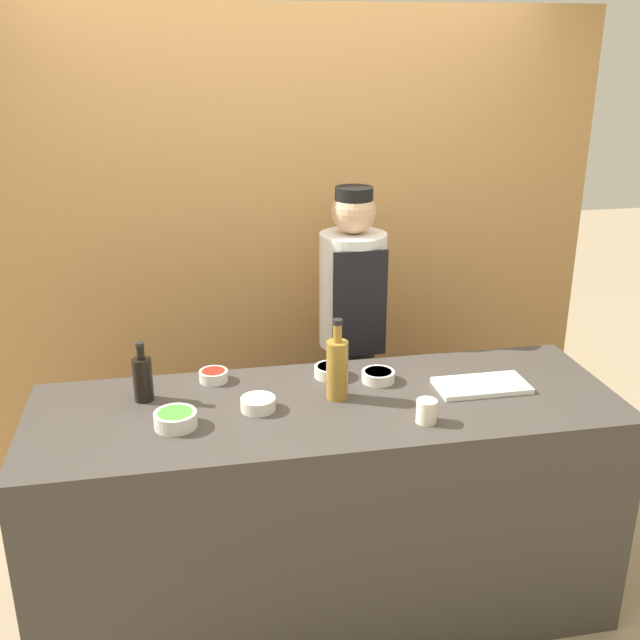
{
  "coord_description": "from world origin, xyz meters",
  "views": [
    {
      "loc": [
        -0.51,
        -2.5,
        2.23
      ],
      "look_at": [
        0.0,
        0.15,
        1.22
      ],
      "focal_mm": 42.0,
      "sensor_mm": 36.0,
      "label": 1
    }
  ],
  "objects_px": {
    "cutting_board": "(482,386)",
    "cup_cream": "(426,411)",
    "sauce_bowl_red": "(214,375)",
    "bottle_vinegar": "(337,368)",
    "bottle_soy": "(143,378)",
    "sauce_bowl_brown": "(330,371)",
    "sauce_bowl_yellow": "(258,403)",
    "chef_center": "(352,340)",
    "sauce_bowl_purple": "(378,376)",
    "sauce_bowl_green": "(175,419)"
  },
  "relations": [
    {
      "from": "cutting_board",
      "to": "cup_cream",
      "type": "relative_size",
      "value": 4.2
    },
    {
      "from": "sauce_bowl_red",
      "to": "bottle_vinegar",
      "type": "relative_size",
      "value": 0.36
    },
    {
      "from": "sauce_bowl_red",
      "to": "bottle_soy",
      "type": "xyz_separation_m",
      "value": [
        -0.27,
        -0.12,
        0.07
      ]
    },
    {
      "from": "cutting_board",
      "to": "sauce_bowl_brown",
      "type": "bearing_deg",
      "value": 158.83
    },
    {
      "from": "sauce_bowl_yellow",
      "to": "chef_center",
      "type": "distance_m",
      "value": 0.9
    },
    {
      "from": "sauce_bowl_purple",
      "to": "cutting_board",
      "type": "height_order",
      "value": "sauce_bowl_purple"
    },
    {
      "from": "sauce_bowl_red",
      "to": "sauce_bowl_purple",
      "type": "bearing_deg",
      "value": -11.17
    },
    {
      "from": "sauce_bowl_purple",
      "to": "bottle_vinegar",
      "type": "xyz_separation_m",
      "value": [
        -0.19,
        -0.11,
        0.1
      ]
    },
    {
      "from": "sauce_bowl_brown",
      "to": "cutting_board",
      "type": "relative_size",
      "value": 0.36
    },
    {
      "from": "cup_cream",
      "to": "sauce_bowl_red",
      "type": "bearing_deg",
      "value": 145.92
    },
    {
      "from": "sauce_bowl_yellow",
      "to": "sauce_bowl_purple",
      "type": "distance_m",
      "value": 0.53
    },
    {
      "from": "bottle_soy",
      "to": "bottle_vinegar",
      "type": "relative_size",
      "value": 0.73
    },
    {
      "from": "sauce_bowl_green",
      "to": "sauce_bowl_purple",
      "type": "height_order",
      "value": "sauce_bowl_green"
    },
    {
      "from": "cutting_board",
      "to": "bottle_soy",
      "type": "distance_m",
      "value": 1.32
    },
    {
      "from": "bottle_vinegar",
      "to": "cup_cream",
      "type": "height_order",
      "value": "bottle_vinegar"
    },
    {
      "from": "cutting_board",
      "to": "bottle_vinegar",
      "type": "height_order",
      "value": "bottle_vinegar"
    },
    {
      "from": "sauce_bowl_purple",
      "to": "cutting_board",
      "type": "distance_m",
      "value": 0.41
    },
    {
      "from": "sauce_bowl_brown",
      "to": "cutting_board",
      "type": "height_order",
      "value": "sauce_bowl_brown"
    },
    {
      "from": "chef_center",
      "to": "sauce_bowl_brown",
      "type": "bearing_deg",
      "value": -112.83
    },
    {
      "from": "sauce_bowl_green",
      "to": "bottle_soy",
      "type": "height_order",
      "value": "bottle_soy"
    },
    {
      "from": "bottle_vinegar",
      "to": "sauce_bowl_purple",
      "type": "bearing_deg",
      "value": 30.03
    },
    {
      "from": "cutting_board",
      "to": "cup_cream",
      "type": "bearing_deg",
      "value": -143.25
    },
    {
      "from": "sauce_bowl_red",
      "to": "cup_cream",
      "type": "xyz_separation_m",
      "value": [
        0.73,
        -0.49,
        0.02
      ]
    },
    {
      "from": "sauce_bowl_brown",
      "to": "cutting_board",
      "type": "bearing_deg",
      "value": -21.17
    },
    {
      "from": "sauce_bowl_red",
      "to": "bottle_soy",
      "type": "height_order",
      "value": "bottle_soy"
    },
    {
      "from": "sauce_bowl_yellow",
      "to": "bottle_vinegar",
      "type": "xyz_separation_m",
      "value": [
        0.31,
        0.04,
        0.1
      ]
    },
    {
      "from": "sauce_bowl_green",
      "to": "sauce_bowl_purple",
      "type": "bearing_deg",
      "value": 16.03
    },
    {
      "from": "sauce_bowl_purple",
      "to": "bottle_vinegar",
      "type": "height_order",
      "value": "bottle_vinegar"
    },
    {
      "from": "sauce_bowl_red",
      "to": "bottle_vinegar",
      "type": "height_order",
      "value": "bottle_vinegar"
    },
    {
      "from": "sauce_bowl_brown",
      "to": "cup_cream",
      "type": "bearing_deg",
      "value": -59.89
    },
    {
      "from": "sauce_bowl_red",
      "to": "sauce_bowl_yellow",
      "type": "bearing_deg",
      "value": -62.55
    },
    {
      "from": "sauce_bowl_red",
      "to": "sauce_bowl_purple",
      "type": "distance_m",
      "value": 0.66
    },
    {
      "from": "sauce_bowl_brown",
      "to": "bottle_vinegar",
      "type": "height_order",
      "value": "bottle_vinegar"
    },
    {
      "from": "sauce_bowl_purple",
      "to": "cutting_board",
      "type": "relative_size",
      "value": 0.37
    },
    {
      "from": "sauce_bowl_yellow",
      "to": "bottle_vinegar",
      "type": "relative_size",
      "value": 0.41
    },
    {
      "from": "sauce_bowl_yellow",
      "to": "cutting_board",
      "type": "xyz_separation_m",
      "value": [
        0.89,
        0.02,
        -0.02
      ]
    },
    {
      "from": "bottle_vinegar",
      "to": "chef_center",
      "type": "xyz_separation_m",
      "value": [
        0.22,
        0.68,
        -0.17
      ]
    },
    {
      "from": "sauce_bowl_green",
      "to": "bottle_vinegar",
      "type": "xyz_separation_m",
      "value": [
        0.61,
        0.12,
        0.09
      ]
    },
    {
      "from": "sauce_bowl_red",
      "to": "bottle_soy",
      "type": "distance_m",
      "value": 0.3
    },
    {
      "from": "sauce_bowl_brown",
      "to": "bottle_soy",
      "type": "bearing_deg",
      "value": -174.4
    },
    {
      "from": "cutting_board",
      "to": "bottle_vinegar",
      "type": "bearing_deg",
      "value": 177.47
    },
    {
      "from": "sauce_bowl_purple",
      "to": "sauce_bowl_yellow",
      "type": "bearing_deg",
      "value": -162.76
    },
    {
      "from": "sauce_bowl_yellow",
      "to": "chef_center",
      "type": "xyz_separation_m",
      "value": [
        0.53,
        0.72,
        -0.08
      ]
    },
    {
      "from": "sauce_bowl_purple",
      "to": "cup_cream",
      "type": "height_order",
      "value": "cup_cream"
    },
    {
      "from": "sauce_bowl_yellow",
      "to": "bottle_soy",
      "type": "height_order",
      "value": "bottle_soy"
    },
    {
      "from": "bottle_vinegar",
      "to": "sauce_bowl_red",
      "type": "bearing_deg",
      "value": 152.26
    },
    {
      "from": "cup_cream",
      "to": "chef_center",
      "type": "height_order",
      "value": "chef_center"
    },
    {
      "from": "cup_cream",
      "to": "chef_center",
      "type": "bearing_deg",
      "value": 93.36
    },
    {
      "from": "sauce_bowl_red",
      "to": "sauce_bowl_purple",
      "type": "relative_size",
      "value": 0.87
    },
    {
      "from": "cutting_board",
      "to": "bottle_vinegar",
      "type": "xyz_separation_m",
      "value": [
        -0.58,
        0.03,
        0.12
      ]
    }
  ]
}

